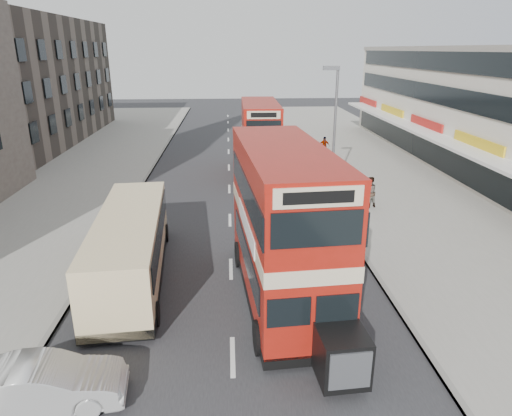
# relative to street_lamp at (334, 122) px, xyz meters

# --- Properties ---
(ground) EXTENTS (160.00, 160.00, 0.00)m
(ground) POSITION_rel_street_lamp_xyz_m (-6.52, -18.00, -4.78)
(ground) COLOR #28282B
(ground) RESTS_ON ground
(road_surface) EXTENTS (12.00, 90.00, 0.01)m
(road_surface) POSITION_rel_street_lamp_xyz_m (-6.52, 2.00, -4.78)
(road_surface) COLOR #28282B
(road_surface) RESTS_ON ground
(pavement_right) EXTENTS (12.00, 90.00, 0.15)m
(pavement_right) POSITION_rel_street_lamp_xyz_m (5.48, 2.00, -4.71)
(pavement_right) COLOR gray
(pavement_right) RESTS_ON ground
(pavement_left) EXTENTS (12.00, 90.00, 0.15)m
(pavement_left) POSITION_rel_street_lamp_xyz_m (-18.52, 2.00, -4.71)
(pavement_left) COLOR gray
(pavement_left) RESTS_ON ground
(kerb_left) EXTENTS (0.20, 90.00, 0.16)m
(kerb_left) POSITION_rel_street_lamp_xyz_m (-12.62, 2.00, -4.71)
(kerb_left) COLOR gray
(kerb_left) RESTS_ON ground
(kerb_right) EXTENTS (0.20, 90.00, 0.16)m
(kerb_right) POSITION_rel_street_lamp_xyz_m (-0.42, 2.00, -4.71)
(kerb_right) COLOR gray
(kerb_right) RESTS_ON ground
(brick_terrace) EXTENTS (14.00, 28.00, 12.00)m
(brick_terrace) POSITION_rel_street_lamp_xyz_m (-28.52, 20.00, 1.22)
(brick_terrace) COLOR #66594C
(brick_terrace) RESTS_ON ground
(commercial_row) EXTENTS (9.90, 46.20, 9.30)m
(commercial_row) POSITION_rel_street_lamp_xyz_m (13.42, 4.00, -0.09)
(commercial_row) COLOR beige
(commercial_row) RESTS_ON ground
(street_lamp) EXTENTS (1.00, 0.20, 8.12)m
(street_lamp) POSITION_rel_street_lamp_xyz_m (0.00, 0.00, 0.00)
(street_lamp) COLOR slate
(street_lamp) RESTS_ON ground
(bus_main) EXTENTS (3.57, 10.38, 5.68)m
(bus_main) POSITION_rel_street_lamp_xyz_m (-4.56, -12.49, -1.79)
(bus_main) COLOR black
(bus_main) RESTS_ON ground
(bus_second) EXTENTS (2.72, 9.53, 5.23)m
(bus_second) POSITION_rel_street_lamp_xyz_m (-4.14, 5.77, -2.03)
(bus_second) COLOR black
(bus_second) RESTS_ON ground
(coach) EXTENTS (3.21, 9.86, 2.57)m
(coach) POSITION_rel_street_lamp_xyz_m (-10.62, -10.52, -3.27)
(coach) COLOR black
(coach) RESTS_ON ground
(car_left_front) EXTENTS (4.36, 1.94, 1.39)m
(car_left_front) POSITION_rel_street_lamp_xyz_m (-11.53, -17.78, -4.09)
(car_left_front) COLOR beige
(car_left_front) RESTS_ON ground
(car_right_a) EXTENTS (4.40, 1.92, 1.26)m
(car_right_a) POSITION_rel_street_lamp_xyz_m (-1.03, -2.41, -4.15)
(car_right_a) COLOR maroon
(car_right_a) RESTS_ON ground
(car_right_b) EXTENTS (4.33, 2.08, 1.19)m
(car_right_b) POSITION_rel_street_lamp_xyz_m (-1.40, 2.87, -4.19)
(car_right_b) COLOR #C75D13
(car_right_b) RESTS_ON ground
(pedestrian_near) EXTENTS (0.81, 0.67, 1.88)m
(pedestrian_near) POSITION_rel_street_lamp_xyz_m (1.75, -2.68, -3.69)
(pedestrian_near) COLOR gray
(pedestrian_near) RESTS_ON pavement_right
(pedestrian_far) EXTENTS (1.00, 0.48, 1.66)m
(pedestrian_far) POSITION_rel_street_lamp_xyz_m (1.90, 11.31, -3.80)
(pedestrian_far) COLOR gray
(pedestrian_far) RESTS_ON pavement_right
(cyclist) EXTENTS (0.61, 1.55, 1.99)m
(cyclist) POSITION_rel_street_lamp_xyz_m (-2.53, -0.76, -4.10)
(cyclist) COLOR gray
(cyclist) RESTS_ON ground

